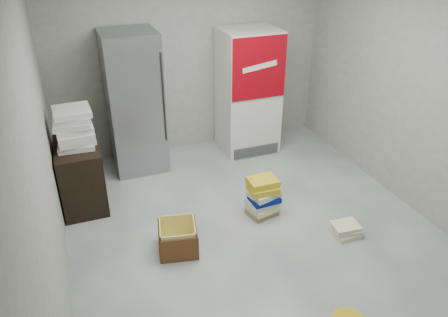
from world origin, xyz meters
TOP-DOWN VIEW (x-y plane):
  - ground at (0.00, 0.00)m, footprint 5.00×5.00m
  - room_shell at (0.00, 0.00)m, footprint 4.04×5.04m
  - steel_fridge at (-0.90, 2.13)m, footprint 0.70×0.72m
  - coke_cooler at (0.75, 2.12)m, footprint 0.80×0.73m
  - wood_shelf at (-1.73, 1.40)m, footprint 0.50×0.80m
  - supply_box_stack at (-1.71, 1.40)m, footprint 0.44×0.44m
  - phonebook_stack_main at (0.23, 0.42)m, footprint 0.39×0.35m
  - phonebook_stack_side at (0.95, -0.26)m, footprint 0.34×0.28m
  - cardboard_box at (-0.88, 0.15)m, footprint 0.47×0.47m

SIDE VIEW (x-z plane):
  - ground at x=0.00m, z-range 0.00..0.00m
  - phonebook_stack_side at x=0.95m, z-range 0.00..0.13m
  - cardboard_box at x=-0.88m, z-range -0.03..0.30m
  - phonebook_stack_main at x=0.23m, z-range 0.00..0.49m
  - wood_shelf at x=-1.73m, z-range 0.00..0.80m
  - coke_cooler at x=0.75m, z-range 0.00..1.80m
  - steel_fridge at x=-0.90m, z-range 0.00..1.90m
  - supply_box_stack at x=-1.71m, z-range 0.80..1.25m
  - room_shell at x=0.00m, z-range 0.39..3.21m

